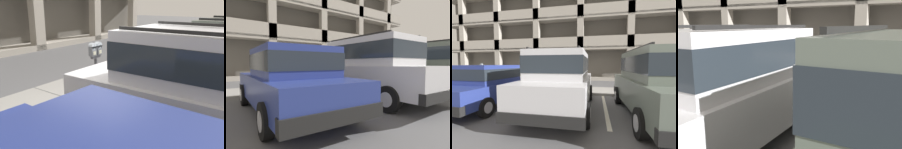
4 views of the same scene
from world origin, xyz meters
The scene contains 5 objects.
ground_plane centered at (0.00, 0.00, -0.05)m, with size 80.00×80.00×0.10m.
sidewalk centered at (0.00, 1.30, 0.06)m, with size 40.00×2.20×0.12m.
parking_stall_lines centered at (1.46, -1.40, 0.00)m, with size 11.79×4.80×0.01m.
silver_suv centered at (-0.03, -2.27, 1.09)m, with size 2.07×4.81×2.03m.
parking_meter_near centered at (0.26, 0.35, 1.18)m, with size 0.35×0.12×1.42m.
Camera 4 is at (2.89, -5.39, 2.05)m, focal length 40.00 mm.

